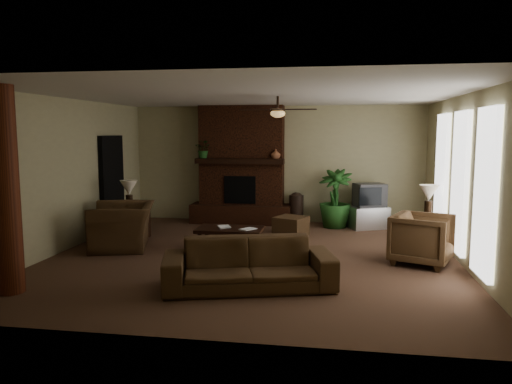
% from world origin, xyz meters
% --- Properties ---
extents(room_shell, '(7.00, 7.00, 7.00)m').
position_xyz_m(room_shell, '(0.00, 0.00, 1.40)').
color(room_shell, brown).
rests_on(room_shell, ground).
extents(fireplace, '(2.40, 0.70, 2.80)m').
position_xyz_m(fireplace, '(-0.80, 3.22, 1.16)').
color(fireplace, '#422011').
rests_on(fireplace, ground).
extents(windows, '(0.08, 3.65, 2.35)m').
position_xyz_m(windows, '(3.45, 0.20, 1.35)').
color(windows, white).
rests_on(windows, ground).
extents(log_column, '(0.36, 0.36, 2.80)m').
position_xyz_m(log_column, '(-2.95, -2.40, 1.40)').
color(log_column, '#612B18').
rests_on(log_column, ground).
extents(doorway, '(0.10, 1.00, 2.10)m').
position_xyz_m(doorway, '(-3.44, 1.80, 1.05)').
color(doorway, black).
rests_on(doorway, ground).
extents(ceiling_fan, '(1.35, 1.35, 0.37)m').
position_xyz_m(ceiling_fan, '(0.40, 0.30, 2.53)').
color(ceiling_fan, black).
rests_on(ceiling_fan, ceiling).
extents(sofa, '(2.46, 1.29, 0.92)m').
position_xyz_m(sofa, '(0.23, -1.71, 0.46)').
color(sofa, '#4B3520').
rests_on(sofa, ground).
extents(armchair_left, '(1.18, 1.47, 1.12)m').
position_xyz_m(armchair_left, '(-2.53, 0.28, 0.56)').
color(armchair_left, '#4B3520').
rests_on(armchair_left, ground).
extents(armchair_right, '(1.12, 1.15, 0.93)m').
position_xyz_m(armchair_right, '(2.85, -0.02, 0.46)').
color(armchair_right, '#4B3520').
rests_on(armchair_right, ground).
extents(coffee_table, '(1.20, 0.70, 0.43)m').
position_xyz_m(coffee_table, '(-0.48, 0.36, 0.37)').
color(coffee_table, black).
rests_on(coffee_table, ground).
extents(ottoman, '(0.79, 0.79, 0.40)m').
position_xyz_m(ottoman, '(0.51, 1.89, 0.20)').
color(ottoman, '#4B3520').
rests_on(ottoman, ground).
extents(tv_stand, '(0.98, 0.81, 0.50)m').
position_xyz_m(tv_stand, '(2.18, 2.93, 0.25)').
color(tv_stand, silver).
rests_on(tv_stand, ground).
extents(tv, '(0.78, 0.71, 0.52)m').
position_xyz_m(tv, '(2.20, 2.97, 0.76)').
color(tv, '#393A3C').
rests_on(tv, tv_stand).
extents(floor_vase, '(0.34, 0.34, 0.77)m').
position_xyz_m(floor_vase, '(0.53, 3.15, 0.43)').
color(floor_vase, black).
rests_on(floor_vase, ground).
extents(floor_plant, '(1.03, 1.47, 0.75)m').
position_xyz_m(floor_plant, '(1.42, 2.94, 0.37)').
color(floor_plant, '#265622').
rests_on(floor_plant, ground).
extents(side_table_left, '(0.63, 0.63, 0.55)m').
position_xyz_m(side_table_left, '(-2.69, 1.16, 0.28)').
color(side_table_left, black).
rests_on(side_table_left, ground).
extents(lamp_left, '(0.40, 0.40, 0.65)m').
position_xyz_m(lamp_left, '(-2.75, 1.11, 1.00)').
color(lamp_left, black).
rests_on(lamp_left, side_table_left).
extents(side_table_right, '(0.58, 0.58, 0.55)m').
position_xyz_m(side_table_right, '(3.15, 1.15, 0.28)').
color(side_table_right, black).
rests_on(side_table_right, ground).
extents(lamp_right, '(0.44, 0.44, 0.65)m').
position_xyz_m(lamp_right, '(3.15, 1.17, 1.00)').
color(lamp_right, black).
rests_on(lamp_right, side_table_right).
extents(mantel_plant, '(0.47, 0.50, 0.33)m').
position_xyz_m(mantel_plant, '(-1.67, 2.99, 1.72)').
color(mantel_plant, '#265622').
rests_on(mantel_plant, fireplace).
extents(mantel_vase, '(0.25, 0.26, 0.22)m').
position_xyz_m(mantel_vase, '(0.05, 2.97, 1.67)').
color(mantel_vase, '#91573A').
rests_on(mantel_vase, fireplace).
extents(book_a, '(0.21, 0.11, 0.29)m').
position_xyz_m(book_a, '(-0.69, 0.33, 0.57)').
color(book_a, '#999999').
rests_on(book_a, coffee_table).
extents(book_b, '(0.19, 0.14, 0.29)m').
position_xyz_m(book_b, '(-0.21, 0.30, 0.58)').
color(book_b, '#999999').
rests_on(book_b, coffee_table).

